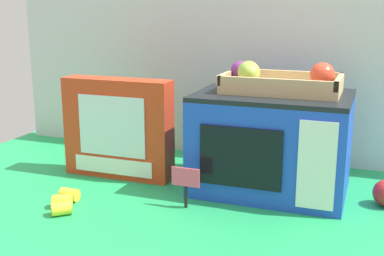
% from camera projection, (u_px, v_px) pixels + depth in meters
% --- Properties ---
extents(ground_plane, '(1.70, 1.70, 0.00)m').
position_uv_depth(ground_plane, '(218.00, 190.00, 1.32)').
color(ground_plane, '#219E54').
rests_on(ground_plane, ground).
extents(display_back_panel, '(1.61, 0.03, 0.58)m').
position_uv_depth(display_back_panel, '(251.00, 65.00, 1.55)').
color(display_back_panel, silver).
rests_on(display_back_panel, ground).
extents(toy_microwave, '(0.38, 0.28, 0.26)m').
position_uv_depth(toy_microwave, '(272.00, 142.00, 1.30)').
color(toy_microwave, blue).
rests_on(toy_microwave, ground).
extents(food_groups_crate, '(0.29, 0.17, 0.08)m').
position_uv_depth(food_groups_crate, '(279.00, 82.00, 1.27)').
color(food_groups_crate, tan).
rests_on(food_groups_crate, toy_microwave).
extents(cookie_set_box, '(0.31, 0.07, 0.28)m').
position_uv_depth(cookie_set_box, '(118.00, 128.00, 1.40)').
color(cookie_set_box, red).
rests_on(cookie_set_box, ground).
extents(price_sign, '(0.07, 0.01, 0.10)m').
position_uv_depth(price_sign, '(186.00, 181.00, 1.19)').
color(price_sign, black).
rests_on(price_sign, ground).
extents(loose_toy_banana, '(0.08, 0.12, 0.03)m').
position_uv_depth(loose_toy_banana, '(64.00, 201.00, 1.20)').
color(loose_toy_banana, yellow).
rests_on(loose_toy_banana, ground).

